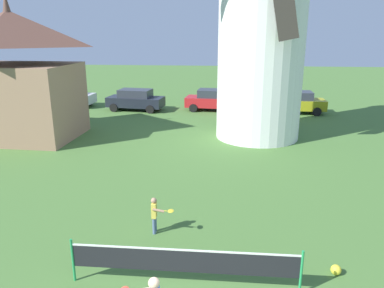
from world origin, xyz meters
The scene contains 9 objects.
windmill centered at (2.42, 15.54, 6.94)m, with size 9.88×5.22×15.09m.
tennis_net centered at (-0.20, 2.40, 0.69)m, with size 5.28×0.06×1.10m.
player_far centered at (-1.30, 4.74, 0.63)m, with size 0.68×0.45×1.11m.
stray_ball centered at (3.42, 3.19, 0.13)m, with size 0.25×0.25×0.25m, color yellow.
parked_car_silver centered at (-11.59, 23.03, 0.81)m, with size 4.13×2.10×1.56m.
parked_car_black centered at (-6.00, 22.08, 0.81)m, with size 4.29×2.29×1.56m.
parked_car_red centered at (-0.20, 22.54, 0.81)m, with size 4.27×2.18×1.56m.
parked_car_mustard centered at (5.53, 22.16, 0.81)m, with size 4.33×1.92×1.56m.
chapel centered at (-10.53, 14.28, 3.28)m, with size 6.47×4.86×7.60m.
Camera 1 is at (0.64, -4.89, 5.68)m, focal length 35.03 mm.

